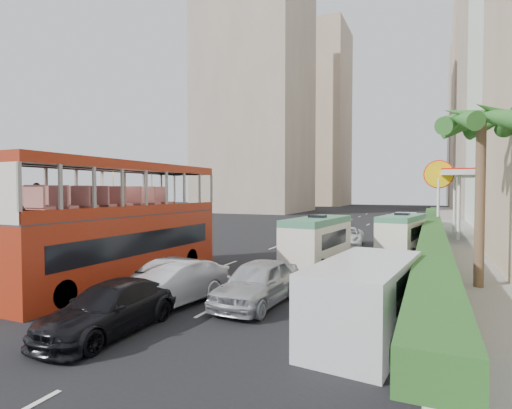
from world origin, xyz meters
The scene contains 19 objects.
ground_plane centered at (0.00, 0.00, 0.00)m, with size 200.00×200.00×0.00m, color black.
double_decker_bus centered at (-6.00, 0.00, 2.53)m, with size 2.50×11.00×5.06m, color #9C2811.
car_silver_lane_a centered at (-1.82, -2.40, 0.00)m, with size 1.60×4.59×1.51m, color silver.
car_silver_lane_b centered at (0.76, -1.01, 0.00)m, with size 1.78×4.42×1.50m, color silver.
car_black centered at (-1.88, -5.04, 0.00)m, with size 1.84×4.52×1.31m, color black.
van_asset centered at (0.75, 14.50, 0.00)m, with size 2.17×4.71×1.31m, color silver.
minibus_near centered at (0.77, 6.64, 1.24)m, with size 1.86×5.58×2.47m, color silver.
minibus_far centered at (4.51, 12.18, 1.19)m, with size 1.80×5.39×2.39m, color silver.
panel_van_near centered at (4.55, -2.61, 1.01)m, with size 2.01×5.03×2.01m, color silver.
panel_van_far centered at (3.85, 25.18, 0.90)m, with size 1.80×4.49×1.80m, color silver.
sidewalk centered at (9.00, 25.00, 0.09)m, with size 6.00×120.00×0.18m, color #99968C.
kerb_wall centered at (6.20, 14.00, 0.68)m, with size 0.30×44.00×1.00m, color silver.
hedge centered at (6.20, 14.00, 1.53)m, with size 1.10×44.00×0.70m, color #2D6626.
palm_tree centered at (7.80, 4.00, 3.38)m, with size 0.36×0.36×6.40m, color brown.
shell_station centered at (10.00, 23.00, 2.75)m, with size 6.50×8.00×5.50m, color silver.
tower_far_a centered at (17.00, 82.00, 22.00)m, with size 14.00×14.00×44.00m, color tan.
tower_far_b centered at (17.00, 104.00, 20.00)m, with size 14.00×14.00×40.00m, color tan.
tower_left_a centered at (-24.00, 55.00, 26.00)m, with size 18.00×18.00×52.00m, color tan.
tower_left_b centered at (-22.00, 90.00, 23.00)m, with size 16.00×16.00×46.00m, color tan.
Camera 1 is at (6.10, -13.28, 3.86)m, focal length 28.00 mm.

